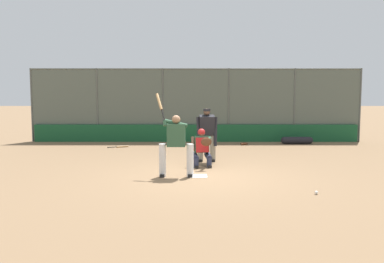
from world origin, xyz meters
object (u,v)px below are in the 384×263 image
object	(u,v)px
spare_bat_near_backstop	(121,147)
spare_bat_by_padding	(202,148)
fielding_glove_on_dirt	(244,144)
batter_at_plate	(176,143)
umpire_home	(207,133)
equipment_bag_dugout_side	(297,140)
baseball_loose	(316,193)
catcher_behind_plate	(202,147)

from	to	relation	value
spare_bat_near_backstop	spare_bat_by_padding	world-z (taller)	same
spare_bat_by_padding	fielding_glove_on_dirt	xyz separation A→B (m)	(-1.80, -1.06, 0.02)
batter_at_plate	umpire_home	distance (m)	2.36
spare_bat_by_padding	fielding_glove_on_dirt	bearing A→B (deg)	151.49
spare_bat_by_padding	fielding_glove_on_dirt	world-z (taller)	fielding_glove_on_dirt
spare_bat_by_padding	fielding_glove_on_dirt	size ratio (longest dim) A/B	2.24
spare_bat_near_backstop	equipment_bag_dugout_side	xyz separation A→B (m)	(-7.38, -1.13, 0.12)
umpire_home	equipment_bag_dugout_side	size ratio (longest dim) A/B	1.20
umpire_home	fielding_glove_on_dirt	bearing A→B (deg)	-115.37
batter_at_plate	spare_bat_near_backstop	bearing A→B (deg)	-64.80
batter_at_plate	spare_bat_near_backstop	distance (m)	6.13
baseball_loose	catcher_behind_plate	bearing A→B (deg)	-53.53
catcher_behind_plate	spare_bat_by_padding	world-z (taller)	catcher_behind_plate
umpire_home	baseball_loose	distance (m)	4.55
catcher_behind_plate	umpire_home	distance (m)	0.92
catcher_behind_plate	equipment_bag_dugout_side	xyz separation A→B (m)	(-4.23, -5.34, -0.41)
catcher_behind_plate	baseball_loose	world-z (taller)	catcher_behind_plate
spare_bat_near_backstop	umpire_home	bearing A→B (deg)	-73.22
baseball_loose	fielding_glove_on_dirt	bearing A→B (deg)	-87.21
spare_bat_near_backstop	equipment_bag_dugout_side	bearing A→B (deg)	-19.13
spare_bat_by_padding	equipment_bag_dugout_side	size ratio (longest dim) A/B	0.52
spare_bat_near_backstop	spare_bat_by_padding	bearing A→B (deg)	-33.54
spare_bat_near_backstop	spare_bat_by_padding	size ratio (longest dim) A/B	1.08
umpire_home	fielding_glove_on_dirt	distance (m)	4.52
equipment_bag_dugout_side	spare_bat_by_padding	bearing A→B (deg)	19.36
batter_at_plate	baseball_loose	bearing A→B (deg)	151.07
umpire_home	catcher_behind_plate	bearing A→B (deg)	76.17
catcher_behind_plate	spare_bat_near_backstop	size ratio (longest dim) A/B	1.43
fielding_glove_on_dirt	equipment_bag_dugout_side	size ratio (longest dim) A/B	0.23
fielding_glove_on_dirt	batter_at_plate	bearing A→B (deg)	67.70
equipment_bag_dugout_side	baseball_loose	bearing A→B (deg)	76.99
spare_bat_by_padding	fielding_glove_on_dirt	distance (m)	2.09
spare_bat_near_backstop	equipment_bag_dugout_side	world-z (taller)	equipment_bag_dugout_side
spare_bat_by_padding	baseball_loose	bearing A→B (deg)	48.48
batter_at_plate	catcher_behind_plate	size ratio (longest dim) A/B	1.91
batter_at_plate	catcher_behind_plate	bearing A→B (deg)	-115.79
spare_bat_near_backstop	fielding_glove_on_dirt	bearing A→B (deg)	-19.51
catcher_behind_plate	fielding_glove_on_dirt	xyz separation A→B (m)	(-1.89, -4.95, -0.51)
equipment_bag_dugout_side	catcher_behind_plate	bearing A→B (deg)	51.63
spare_bat_by_padding	equipment_bag_dugout_side	bearing A→B (deg)	140.36
catcher_behind_plate	spare_bat_by_padding	distance (m)	3.92
umpire_home	baseball_loose	bearing A→B (deg)	115.64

